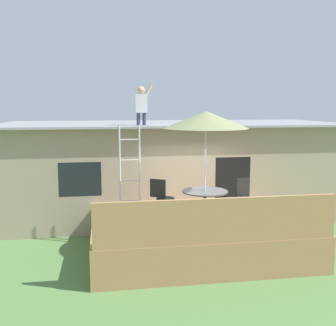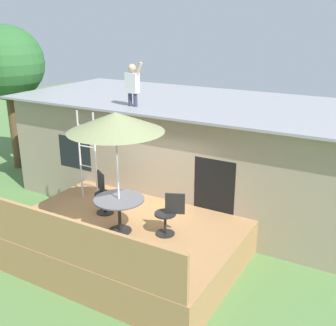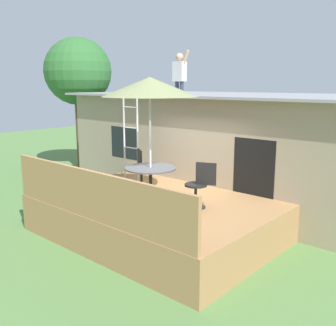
{
  "view_description": "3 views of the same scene",
  "coord_description": "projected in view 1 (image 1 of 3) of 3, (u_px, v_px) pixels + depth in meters",
  "views": [
    {
      "loc": [
        -2.18,
        -8.94,
        3.45
      ],
      "look_at": [
        -0.54,
        1.07,
        2.0
      ],
      "focal_mm": 42.81,
      "sensor_mm": 36.0,
      "label": 1
    },
    {
      "loc": [
        4.77,
        -6.46,
        4.99
      ],
      "look_at": [
        0.43,
        1.13,
        1.95
      ],
      "focal_mm": 43.96,
      "sensor_mm": 36.0,
      "label": 2
    },
    {
      "loc": [
        5.47,
        -5.81,
        3.21
      ],
      "look_at": [
        -0.3,
        0.68,
        1.44
      ],
      "focal_mm": 41.58,
      "sensor_mm": 36.0,
      "label": 3
    }
  ],
  "objects": [
    {
      "name": "ground_plane",
      "position": [
        197.0,
        252.0,
        9.57
      ],
      "size": [
        40.0,
        40.0,
        0.0
      ],
      "primitive_type": "plane",
      "color": "#567F42"
    },
    {
      "name": "house",
      "position": [
        172.0,
        168.0,
        12.87
      ],
      "size": [
        10.5,
        4.5,
        2.93
      ],
      "color": "gray",
      "rests_on": "ground"
    },
    {
      "name": "deck",
      "position": [
        198.0,
        235.0,
        9.51
      ],
      "size": [
        4.93,
        3.51,
        0.8
      ],
      "primitive_type": "cube",
      "color": "#A87A4C",
      "rests_on": "ground"
    },
    {
      "name": "deck_railing",
      "position": [
        219.0,
        221.0,
        7.72
      ],
      "size": [
        4.83,
        0.08,
        0.9
      ],
      "primitive_type": "cube",
      "color": "#A87A4C",
      "rests_on": "deck"
    },
    {
      "name": "patio_table",
      "position": [
        205.0,
        198.0,
        9.1
      ],
      "size": [
        1.04,
        1.04,
        0.74
      ],
      "color": "black",
      "rests_on": "deck"
    },
    {
      "name": "patio_umbrella",
      "position": [
        206.0,
        120.0,
        8.85
      ],
      "size": [
        1.9,
        1.9,
        2.54
      ],
      "color": "silver",
      "rests_on": "deck"
    },
    {
      "name": "step_ladder",
      "position": [
        130.0,
        170.0,
        9.74
      ],
      "size": [
        0.52,
        0.04,
        2.2
      ],
      "color": "silver",
      "rests_on": "deck"
    },
    {
      "name": "person_figure",
      "position": [
        142.0,
        103.0,
        10.9
      ],
      "size": [
        0.47,
        0.2,
        1.11
      ],
      "color": "#33384C",
      "rests_on": "house"
    },
    {
      "name": "patio_chair_left",
      "position": [
        163.0,
        199.0,
        9.55
      ],
      "size": [
        0.56,
        0.46,
        0.92
      ],
      "rotation": [
        0.0,
        0.0,
        -0.59
      ],
      "color": "black",
      "rests_on": "deck"
    },
    {
      "name": "patio_chair_right",
      "position": [
        239.0,
        198.0,
        9.66
      ],
      "size": [
        0.6,
        0.44,
        0.92
      ],
      "rotation": [
        0.0,
        0.0,
        -2.75
      ],
      "color": "black",
      "rests_on": "deck"
    }
  ]
}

